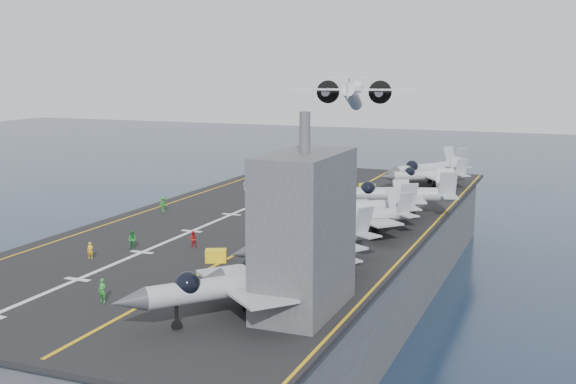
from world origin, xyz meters
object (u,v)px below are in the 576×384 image
at_px(fighter_jet_0, 233,284).
at_px(transport_plane, 352,97).
at_px(island_superstructure, 305,213).
at_px(tow_cart_a, 216,256).

relative_size(fighter_jet_0, transport_plane, 0.69).
bearing_deg(island_superstructure, fighter_jet_0, -135.90).
relative_size(island_superstructure, tow_cart_a, 6.47).
height_order(fighter_jet_0, tow_cart_a, fighter_jet_0).
xyz_separation_m(island_superstructure, transport_plane, (-21.59, 83.03, 4.95)).
distance_m(tow_cart_a, transport_plane, 74.86).
bearing_deg(tow_cart_a, transport_plane, 97.02).
bearing_deg(fighter_jet_0, island_superstructure, 44.10).
bearing_deg(transport_plane, island_superstructure, -75.42).
height_order(island_superstructure, fighter_jet_0, island_superstructure).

